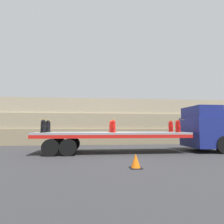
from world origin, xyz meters
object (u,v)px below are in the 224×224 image
at_px(fire_hydrant_black_near_0, 43,126).
at_px(truck_cab, 206,129).
at_px(fire_hydrant_red_near_2, 178,126).
at_px(traffic_cone, 136,161).
at_px(fire_hydrant_red_far_1, 111,126).
at_px(fire_hydrant_red_near_1, 113,126).
at_px(fire_hydrant_red_far_2, 171,127).
at_px(flatbed_trailer, 100,136).
at_px(fire_hydrant_black_far_0, 48,126).

bearing_deg(fire_hydrant_black_near_0, truck_cab, 2.86).
relative_size(fire_hydrant_red_near_2, traffic_cone, 1.37).
bearing_deg(fire_hydrant_red_near_2, fire_hydrant_red_far_1, 165.78).
xyz_separation_m(fire_hydrant_red_near_1, fire_hydrant_red_far_2, (4.17, 1.06, 0.00)).
height_order(fire_hydrant_red_near_2, traffic_cone, fire_hydrant_red_near_2).
distance_m(flatbed_trailer, fire_hydrant_red_far_1, 1.15).
relative_size(fire_hydrant_black_near_0, fire_hydrant_red_far_2, 1.00).
bearing_deg(traffic_cone, fire_hydrant_red_far_2, 53.08).
xyz_separation_m(flatbed_trailer, fire_hydrant_red_far_1, (0.80, 0.53, 0.64)).
xyz_separation_m(fire_hydrant_red_near_1, traffic_cone, (0.50, -3.83, -1.39)).
bearing_deg(fire_hydrant_red_far_1, fire_hydrant_black_far_0, 180.00).
xyz_separation_m(fire_hydrant_red_far_1, fire_hydrant_red_near_2, (4.17, -1.06, 0.00)).
distance_m(fire_hydrant_black_near_0, fire_hydrant_red_far_2, 8.41).
distance_m(fire_hydrant_red_far_1, fire_hydrant_red_near_2, 4.30).
relative_size(fire_hydrant_red_far_1, fire_hydrant_red_near_2, 1.00).
distance_m(flatbed_trailer, fire_hydrant_black_far_0, 3.47).
bearing_deg(fire_hydrant_black_far_0, fire_hydrant_red_far_2, 0.00).
xyz_separation_m(fire_hydrant_red_far_1, traffic_cone, (0.50, -4.89, -1.39)).
height_order(truck_cab, fire_hydrant_black_far_0, truck_cab).
xyz_separation_m(fire_hydrant_black_far_0, traffic_cone, (4.67, -4.89, -1.39)).
relative_size(truck_cab, fire_hydrant_red_near_2, 3.94).
relative_size(fire_hydrant_black_far_0, fire_hydrant_red_near_2, 1.00).
xyz_separation_m(fire_hydrant_red_near_1, fire_hydrant_red_far_1, (0.00, 1.06, 0.00)).
relative_size(flatbed_trailer, fire_hydrant_black_near_0, 12.48).
bearing_deg(traffic_cone, fire_hydrant_red_near_1, 97.43).
bearing_deg(fire_hydrant_red_near_1, fire_hydrant_red_far_2, 14.22).
bearing_deg(truck_cab, fire_hydrant_red_near_1, -175.28).
bearing_deg(fire_hydrant_red_far_1, fire_hydrant_red_far_2, 0.00).
relative_size(truck_cab, fire_hydrant_black_near_0, 3.94).
xyz_separation_m(fire_hydrant_black_far_0, fire_hydrant_red_near_2, (8.34, -1.06, 0.00)).
xyz_separation_m(flatbed_trailer, fire_hydrant_black_near_0, (-3.37, -0.53, 0.64)).
distance_m(truck_cab, fire_hydrant_red_far_1, 6.42).
bearing_deg(truck_cab, traffic_cone, -143.54).
height_order(fire_hydrant_black_near_0, fire_hydrant_black_far_0, same).
relative_size(flatbed_trailer, traffic_cone, 17.05).
bearing_deg(fire_hydrant_red_far_1, traffic_cone, -84.16).
relative_size(truck_cab, fire_hydrant_red_far_2, 3.94).
distance_m(truck_cab, fire_hydrant_red_near_1, 6.42).
height_order(truck_cab, traffic_cone, truck_cab).
xyz_separation_m(fire_hydrant_black_near_0, fire_hydrant_black_far_0, (0.00, 1.06, 0.00)).
relative_size(fire_hydrant_black_near_0, fire_hydrant_red_near_2, 1.00).
relative_size(fire_hydrant_red_far_2, traffic_cone, 1.37).
relative_size(truck_cab, fire_hydrant_black_far_0, 3.94).
height_order(flatbed_trailer, traffic_cone, flatbed_trailer).
bearing_deg(fire_hydrant_red_far_2, flatbed_trailer, -173.93).
relative_size(flatbed_trailer, fire_hydrant_red_far_2, 12.48).
relative_size(truck_cab, flatbed_trailer, 0.32).
relative_size(fire_hydrant_black_near_0, fire_hydrant_red_near_1, 1.00).
height_order(fire_hydrant_black_far_0, traffic_cone, fire_hydrant_black_far_0).
distance_m(fire_hydrant_red_near_1, fire_hydrant_red_far_2, 4.30).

